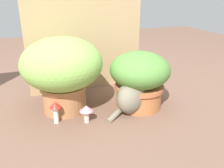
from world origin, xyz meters
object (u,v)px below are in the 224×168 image
grass_planter (62,69)px  leafy_planter (140,78)px  mushroom_ornament_pink (86,110)px  mushroom_ornament_red (55,109)px  cat (134,94)px

grass_planter → leafy_planter: grass_planter is taller
grass_planter → mushroom_ornament_pink: (0.09, -0.21, -0.21)m
mushroom_ornament_red → cat: bearing=-3.6°
grass_planter → mushroom_ornament_red: grass_planter is taller
mushroom_ornament_pink → mushroom_ornament_red: mushroom_ornament_red is taller
mushroom_ornament_pink → mushroom_ornament_red: 0.18m
cat → mushroom_ornament_red: (-0.50, 0.03, -0.02)m
mushroom_ornament_pink → leafy_planter: bearing=10.5°
mushroom_ornament_pink → grass_planter: bearing=112.2°
leafy_planter → cat: size_ratio=1.05×
leafy_planter → mushroom_ornament_red: bearing=-178.3°
mushroom_ornament_pink → cat: bearing=4.4°
cat → mushroom_ornament_pink: cat is taller
grass_planter → leafy_planter: size_ratio=1.29×
mushroom_ornament_pink → mushroom_ornament_red: (-0.17, 0.06, 0.02)m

